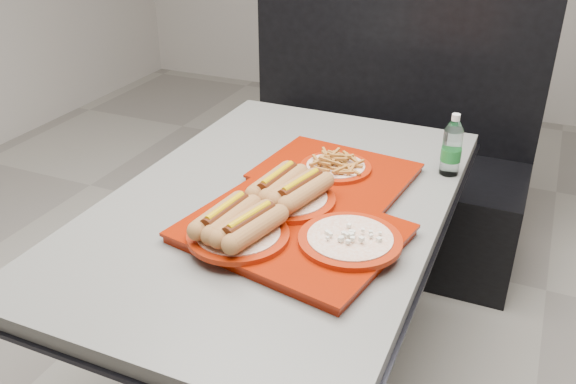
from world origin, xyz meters
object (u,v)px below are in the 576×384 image
at_px(tray_far, 336,169).
at_px(diner_table, 278,247).
at_px(booth_bench, 378,159).
at_px(tray_near, 285,221).
at_px(water_bottle, 452,148).

bearing_deg(tray_far, diner_table, -118.05).
height_order(booth_bench, tray_far, booth_bench).
height_order(tray_near, water_bottle, water_bottle).
height_order(booth_bench, water_bottle, booth_bench).
height_order(booth_bench, tray_near, booth_bench).
relative_size(diner_table, water_bottle, 7.41).
relative_size(tray_near, water_bottle, 3.04).
relative_size(diner_table, tray_near, 2.44).
bearing_deg(diner_table, booth_bench, 90.00).
bearing_deg(tray_near, water_bottle, 59.10).
relative_size(booth_bench, tray_far, 2.86).
bearing_deg(booth_bench, diner_table, -90.00).
bearing_deg(tray_far, water_bottle, 27.31).
bearing_deg(diner_table, tray_far, 61.95).
height_order(diner_table, tray_near, tray_near).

